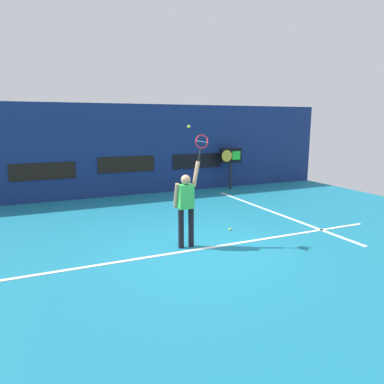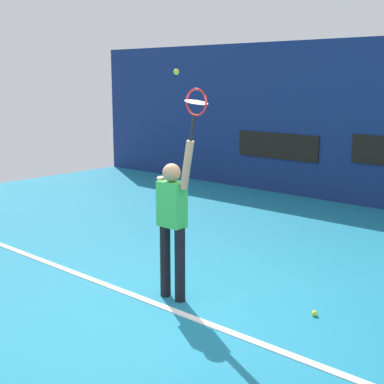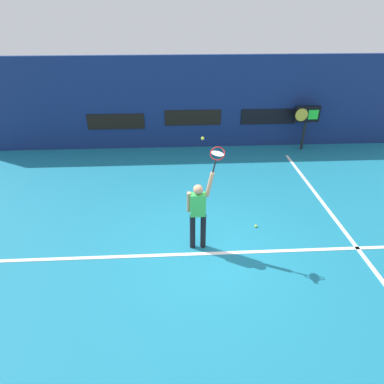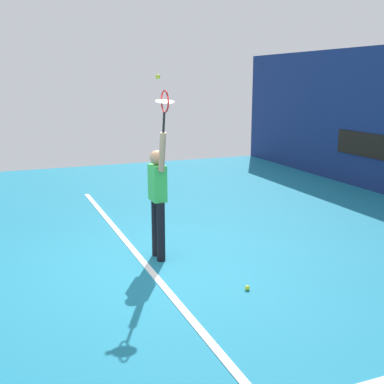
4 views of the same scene
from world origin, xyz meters
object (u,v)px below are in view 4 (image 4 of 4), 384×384
Objects in this scene: tennis_player at (158,195)px; spare_ball at (247,288)px; tennis_racket at (165,104)px; tennis_ball at (158,77)px.

tennis_player is 1.99m from spare_ball.
tennis_racket is 0.48m from tennis_ball.
tennis_player is at bearing 179.36° from tennis_racket.
tennis_player reaches higher than spare_ball.
tennis_player is 29.24× the size of spare_ball.
tennis_ball is 3.18m from spare_ball.
tennis_racket is 2.73m from spare_ball.
tennis_racket is at bearing -1.16° from tennis_ball.
tennis_ball is 1.00× the size of spare_ball.
tennis_ball is (-0.30, 0.01, 0.37)m from tennis_racket.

